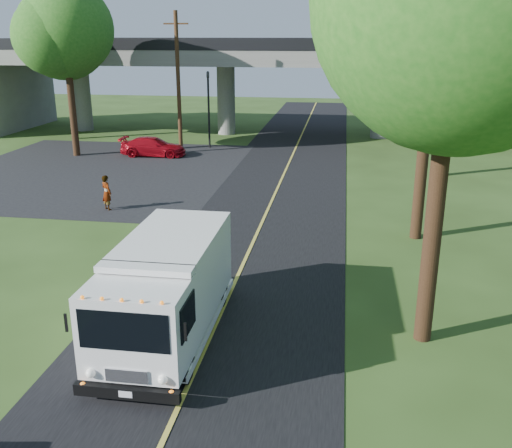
% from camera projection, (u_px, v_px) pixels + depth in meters
% --- Properties ---
extents(ground, '(120.00, 120.00, 0.00)m').
position_uv_depth(ground, '(209.00, 341.00, 14.79)').
color(ground, '#2C4518').
rests_on(ground, ground).
extents(road, '(7.00, 90.00, 0.02)m').
position_uv_depth(road, '(262.00, 222.00, 24.16)').
color(road, black).
rests_on(road, ground).
extents(parking_lot, '(16.00, 18.00, 0.01)m').
position_uv_depth(parking_lot, '(95.00, 171.00, 33.23)').
color(parking_lot, black).
rests_on(parking_lot, ground).
extents(lane_line, '(0.12, 90.00, 0.01)m').
position_uv_depth(lane_line, '(262.00, 221.00, 24.15)').
color(lane_line, gold).
rests_on(lane_line, road).
extents(overpass, '(54.00, 10.00, 7.30)m').
position_uv_depth(overpass, '(303.00, 76.00, 43.35)').
color(overpass, slate).
rests_on(overpass, ground).
extents(traffic_signal, '(0.18, 0.22, 5.20)m').
position_uv_depth(traffic_signal, '(209.00, 101.00, 39.01)').
color(traffic_signal, black).
rests_on(traffic_signal, ground).
extents(utility_pole, '(1.60, 0.26, 9.00)m').
position_uv_depth(utility_pole, '(178.00, 83.00, 36.91)').
color(utility_pole, '#472D19').
rests_on(utility_pole, ground).
extents(tree_right_far, '(5.77, 5.67, 10.99)m').
position_uv_depth(tree_right_far, '(466.00, 19.00, 29.45)').
color(tree_right_far, '#382314').
rests_on(tree_right_far, ground).
extents(tree_left_lot, '(5.60, 5.50, 10.50)m').
position_uv_depth(tree_left_lot, '(66.00, 28.00, 34.73)').
color(tree_left_lot, '#382314').
rests_on(tree_left_lot, ground).
extents(tree_left_far, '(5.26, 5.16, 9.89)m').
position_uv_depth(tree_left_far, '(66.00, 36.00, 40.93)').
color(tree_left_far, '#382314').
rests_on(tree_left_far, ground).
extents(step_van, '(2.34, 6.24, 2.62)m').
position_uv_depth(step_van, '(167.00, 287.00, 14.58)').
color(step_van, white).
rests_on(step_van, ground).
extents(red_sedan, '(4.28, 1.88, 1.22)m').
position_uv_depth(red_sedan, '(153.00, 147.00, 37.09)').
color(red_sedan, '#A20914').
rests_on(red_sedan, ground).
extents(pedestrian, '(0.70, 0.66, 1.61)m').
position_uv_depth(pedestrian, '(107.00, 193.00, 25.60)').
color(pedestrian, gray).
rests_on(pedestrian, ground).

